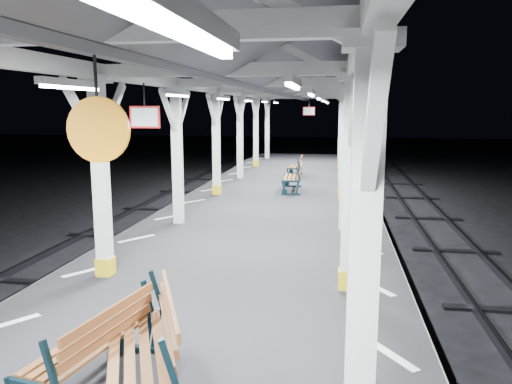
% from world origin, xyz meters
% --- Properties ---
extents(platform, '(6.00, 50.00, 1.00)m').
position_xyz_m(platform, '(0.00, 0.00, 0.50)').
color(platform, black).
rests_on(platform, ground).
extents(hazard_stripes_left, '(1.00, 48.00, 0.01)m').
position_xyz_m(hazard_stripes_left, '(-2.45, 0.00, 1.00)').
color(hazard_stripes_left, silver).
rests_on(hazard_stripes_left, platform).
extents(hazard_stripes_right, '(1.00, 48.00, 0.01)m').
position_xyz_m(hazard_stripes_right, '(2.45, 0.00, 1.00)').
color(hazard_stripes_right, silver).
rests_on(hazard_stripes_right, platform).
extents(canopy, '(5.40, 49.00, 4.65)m').
position_xyz_m(canopy, '(0.00, -0.01, 4.56)').
color(canopy, silver).
rests_on(canopy, platform).
extents(bench_near, '(1.34, 1.95, 0.99)m').
position_xyz_m(bench_near, '(0.01, -1.20, 1.53)').
color(bench_near, black).
rests_on(bench_near, platform).
extents(bench_mid, '(0.89, 1.70, 0.88)m').
position_xyz_m(bench_mid, '(-0.56, -1.16, 1.47)').
color(bench_mid, black).
rests_on(bench_mid, platform).
extents(bench_far, '(0.75, 1.78, 0.95)m').
position_xyz_m(bench_far, '(0.43, 11.24, 1.50)').
color(bench_far, black).
rests_on(bench_far, platform).
extents(bench_extra, '(0.62, 1.57, 0.84)m').
position_xyz_m(bench_extra, '(0.21, 14.89, 1.45)').
color(bench_extra, black).
rests_on(bench_extra, platform).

